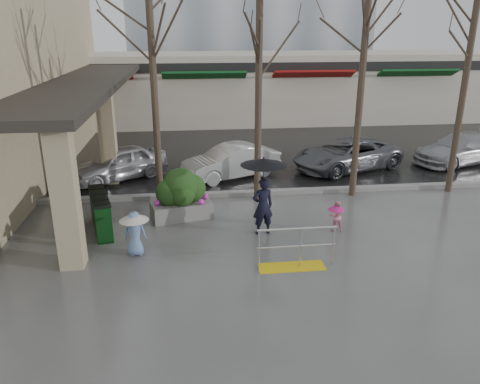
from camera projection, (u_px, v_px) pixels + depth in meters
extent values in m
plane|color=#51514F|center=(233.00, 248.00, 12.21)|extent=(120.00, 120.00, 0.00)
cube|color=black|center=(201.00, 110.00, 32.82)|extent=(120.00, 36.00, 0.01)
cube|color=gray|center=(221.00, 194.00, 15.93)|extent=(120.00, 0.30, 0.15)
cube|color=#2D2823|center=(87.00, 78.00, 17.97)|extent=(2.80, 18.00, 0.25)
cube|color=tan|center=(66.00, 198.00, 10.73)|extent=(0.55, 0.55, 3.50)
cube|color=tan|center=(108.00, 136.00, 16.82)|extent=(0.55, 0.55, 3.50)
cube|color=beige|center=(235.00, 87.00, 28.63)|extent=(34.00, 6.00, 4.00)
cube|color=maroon|center=(91.00, 79.00, 24.75)|extent=(4.50, 1.68, 0.87)
cube|color=#0F4C1E|center=(204.00, 78.00, 25.41)|extent=(4.50, 1.68, 0.87)
cube|color=maroon|center=(312.00, 77.00, 26.07)|extent=(4.50, 1.68, 0.87)
cube|color=#0F4C1E|center=(414.00, 76.00, 26.73)|extent=(4.50, 1.68, 0.87)
cube|color=black|center=(241.00, 67.00, 25.45)|extent=(34.00, 0.35, 0.50)
cube|color=yellow|center=(291.00, 267.00, 11.22)|extent=(1.60, 0.50, 0.02)
cylinder|color=silver|center=(259.00, 250.00, 10.97)|extent=(0.05, 0.05, 1.00)
cylinder|color=silver|center=(300.00, 248.00, 11.08)|extent=(0.05, 0.05, 1.00)
cylinder|color=silver|center=(333.00, 246.00, 11.17)|extent=(0.05, 0.05, 1.00)
cylinder|color=silver|center=(297.00, 229.00, 10.91)|extent=(1.90, 0.06, 0.06)
cylinder|color=silver|center=(296.00, 246.00, 11.06)|extent=(1.90, 0.04, 0.04)
cylinder|color=#382B21|center=(155.00, 98.00, 14.23)|extent=(0.22, 0.22, 6.80)
cylinder|color=#382B21|center=(259.00, 93.00, 14.55)|extent=(0.22, 0.22, 7.00)
cylinder|color=#382B21|center=(360.00, 100.00, 15.00)|extent=(0.22, 0.22, 6.50)
cylinder|color=#382B21|center=(464.00, 87.00, 15.27)|extent=(0.22, 0.22, 7.20)
imported|color=black|center=(263.00, 206.00, 12.81)|extent=(0.66, 0.50, 1.62)
cylinder|color=black|center=(263.00, 177.00, 12.53)|extent=(0.02, 0.02, 1.03)
cone|color=black|center=(264.00, 162.00, 12.39)|extent=(1.25, 1.25, 0.18)
sphere|color=black|center=(264.00, 158.00, 12.35)|extent=(0.05, 0.05, 0.05)
imported|color=pink|center=(336.00, 216.00, 13.12)|extent=(0.44, 0.35, 0.89)
cylinder|color=black|center=(336.00, 210.00, 13.07)|extent=(0.02, 0.02, 0.39)
cone|color=#CE2077|center=(336.00, 207.00, 13.03)|extent=(0.47, 0.47, 0.18)
sphere|color=black|center=(337.00, 203.00, 13.00)|extent=(0.05, 0.05, 0.05)
imported|color=#6987BB|center=(135.00, 234.00, 11.67)|extent=(0.61, 0.45, 1.16)
cylinder|color=black|center=(134.00, 224.00, 11.58)|extent=(0.02, 0.02, 0.54)
cone|color=beige|center=(134.00, 217.00, 11.52)|extent=(0.74, 0.74, 0.18)
sphere|color=black|center=(133.00, 213.00, 11.48)|extent=(0.05, 0.05, 0.05)
cube|color=slate|center=(181.00, 210.00, 14.10)|extent=(1.93, 1.29, 0.49)
ellipsoid|color=#1B3C13|center=(180.00, 187.00, 13.86)|extent=(1.08, 0.97, 1.14)
sphere|color=#1B3C13|center=(169.00, 193.00, 13.77)|extent=(0.78, 0.78, 0.78)
sphere|color=#1B3C13|center=(192.00, 188.00, 14.07)|extent=(0.82, 0.82, 0.82)
cube|color=#0C3712|center=(104.00, 224.00, 12.44)|extent=(0.50, 0.50, 1.00)
cube|color=black|center=(102.00, 205.00, 12.26)|extent=(0.53, 0.53, 0.07)
cube|color=black|center=(102.00, 217.00, 12.88)|extent=(0.50, 0.50, 1.00)
cube|color=black|center=(100.00, 199.00, 12.70)|extent=(0.53, 0.53, 0.07)
cube|color=#0C3517|center=(100.00, 211.00, 13.32)|extent=(0.50, 0.50, 1.00)
cube|color=black|center=(98.00, 193.00, 13.14)|extent=(0.53, 0.53, 0.07)
cube|color=black|center=(98.00, 205.00, 13.76)|extent=(0.50, 0.50, 1.00)
cube|color=black|center=(96.00, 188.00, 13.58)|extent=(0.53, 0.53, 0.07)
imported|color=silver|center=(118.00, 163.00, 17.55)|extent=(3.91, 3.27, 1.26)
imported|color=silver|center=(231.00, 162.00, 17.74)|extent=(4.03, 2.80, 1.26)
imported|color=slate|center=(347.00, 154.00, 18.79)|extent=(4.98, 3.57, 1.26)
imported|color=#A5A4A9|center=(461.00, 149.00, 19.67)|extent=(4.68, 3.03, 1.26)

